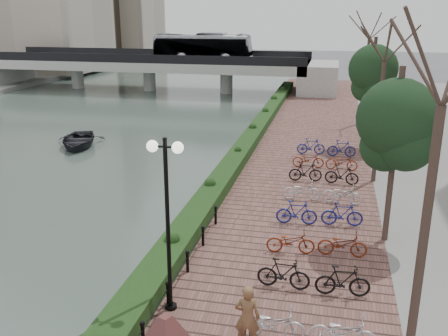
% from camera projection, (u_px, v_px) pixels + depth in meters
% --- Properties ---
extents(river_water, '(30.00, 130.00, 0.02)m').
position_uv_depth(river_water, '(59.00, 129.00, 38.74)').
color(river_water, '#405147').
rests_on(river_water, ground).
extents(promenade, '(8.00, 75.00, 0.50)m').
position_uv_depth(promenade, '(297.00, 171.00, 27.75)').
color(promenade, brown).
rests_on(promenade, ground).
extents(hedge, '(1.10, 56.00, 0.60)m').
position_uv_depth(hedge, '(245.00, 147.00, 30.62)').
color(hedge, '#143714').
rests_on(hedge, promenade).
extents(chain_fence, '(0.10, 14.10, 0.70)m').
position_uv_depth(chain_fence, '(156.00, 314.00, 13.69)').
color(chain_fence, black).
rests_on(chain_fence, promenade).
extents(lamppost, '(1.02, 0.32, 5.13)m').
position_uv_depth(lamppost, '(167.00, 190.00, 13.47)').
color(lamppost, black).
rests_on(lamppost, promenade).
extents(pedestrian, '(0.69, 0.49, 1.80)m').
position_uv_depth(pedestrian, '(247.00, 317.00, 12.60)').
color(pedestrian, brown).
rests_on(pedestrian, promenade).
extents(bicycle_parking, '(2.40, 19.89, 1.00)m').
position_uv_depth(bicycle_parking, '(320.00, 203.00, 21.22)').
color(bicycle_parking, silver).
rests_on(bicycle_parking, promenade).
extents(street_trees, '(3.20, 37.12, 6.80)m').
position_uv_depth(street_trees, '(385.00, 135.00, 21.41)').
color(street_trees, '#35261F').
rests_on(street_trees, promenade).
extents(bridge, '(36.00, 10.77, 6.50)m').
position_uv_depth(bridge, '(160.00, 61.00, 56.07)').
color(bridge, '#9A9A95').
rests_on(bridge, ground).
extents(boat, '(4.44, 5.24, 0.92)m').
position_uv_depth(boat, '(78.00, 140.00, 33.50)').
color(boat, '#222227').
rests_on(boat, river_water).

